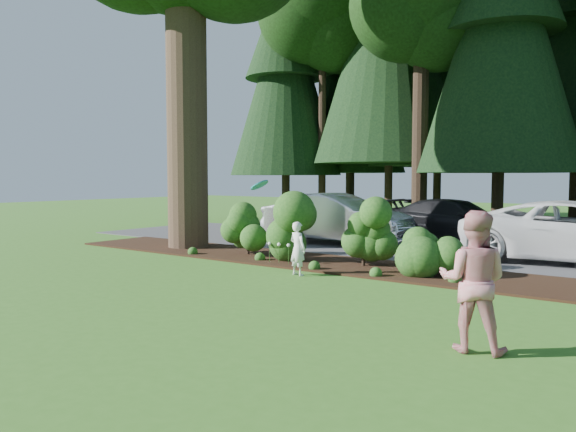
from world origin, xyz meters
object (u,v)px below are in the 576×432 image
object	(u,v)px
car_silver_wagon	(337,219)
adult	(473,281)
car_dark_suv	(456,221)
frisbee	(259,185)
child	(298,249)

from	to	relation	value
car_silver_wagon	adult	world-z (taller)	adult
car_dark_suv	frisbee	distance (m)	8.46
car_dark_suv	adult	world-z (taller)	adult
car_dark_suv	frisbee	bearing A→B (deg)	171.15
car_silver_wagon	child	size ratio (longest dim) A/B	4.11
child	frisbee	world-z (taller)	frisbee
car_silver_wagon	frisbee	size ratio (longest dim) A/B	10.86
car_dark_suv	child	distance (m)	8.33
child	car_dark_suv	bearing A→B (deg)	-83.25
car_silver_wagon	car_dark_suv	size ratio (longest dim) A/B	1.01
adult	frisbee	bearing A→B (deg)	-39.29
child	adult	world-z (taller)	adult
adult	frisbee	world-z (taller)	frisbee
car_dark_suv	frisbee	world-z (taller)	frisbee
adult	car_silver_wagon	bearing A→B (deg)	-60.91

